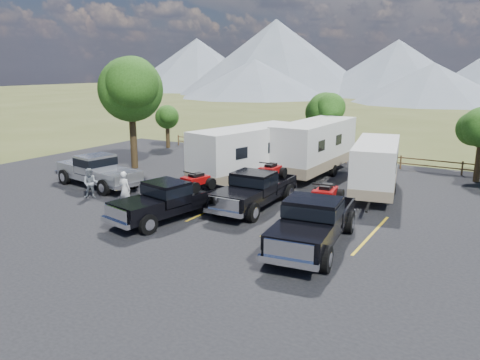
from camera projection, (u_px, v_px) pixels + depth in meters
The scene contains 17 objects.
ground at pixel (206, 238), 19.95m from camera, with size 320.00×320.00×0.00m, color #464D20.
asphalt_lot at pixel (241, 219), 22.45m from camera, with size 44.00×34.00×0.04m, color black.
stall_lines at pixel (252, 213), 23.28m from camera, with size 12.12×5.50×0.01m.
tree_big_nw at pixel (131, 89), 32.43m from camera, with size 5.54×5.18×7.84m.
tree_north at pixel (325, 111), 35.93m from camera, with size 3.46×3.24×5.25m.
tree_nw_small at pixel (167, 117), 41.48m from camera, with size 2.59×2.43×3.85m.
rail_fence at pixel (373, 158), 34.25m from camera, with size 36.12×0.12×1.00m.
mountain_range at pixel (436, 64), 110.31m from camera, with size 209.00×71.00×20.00m.
rig_left at pixel (171, 198), 22.21m from camera, with size 3.09×6.43×2.06m.
rig_center at pixel (256, 188), 23.96m from camera, with size 2.38×6.44×2.14m.
rig_right at pixel (314, 220), 18.77m from camera, with size 3.07×7.03×2.27m.
trailer_left at pixel (248, 154), 28.74m from camera, with size 4.23×10.11×3.50m.
trailer_center at pixel (315, 147), 31.00m from camera, with size 2.89×10.34×3.59m.
trailer_right at pixel (376, 167), 26.34m from camera, with size 3.58×8.72×3.02m.
pickup_silver at pixel (98, 170), 28.14m from camera, with size 6.68×3.03×1.93m.
person_a at pixel (125, 189), 24.00m from camera, with size 0.69×0.45×1.89m, color silver.
person_b at pixel (90, 183), 25.76m from camera, with size 0.81×0.63×1.67m, color gray.
Camera 1 is at (10.92, -15.39, 7.11)m, focal length 35.00 mm.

